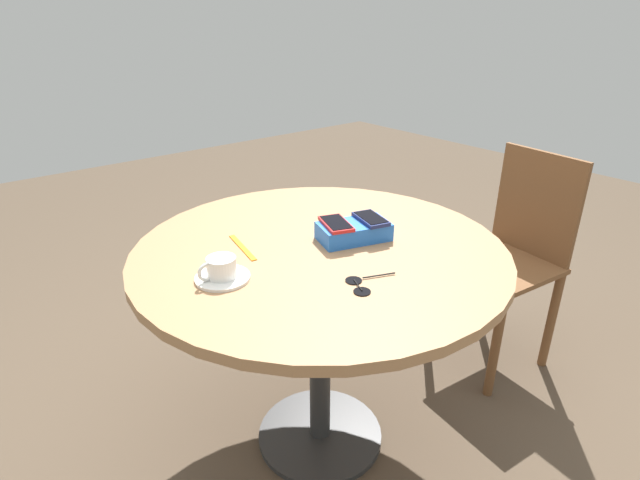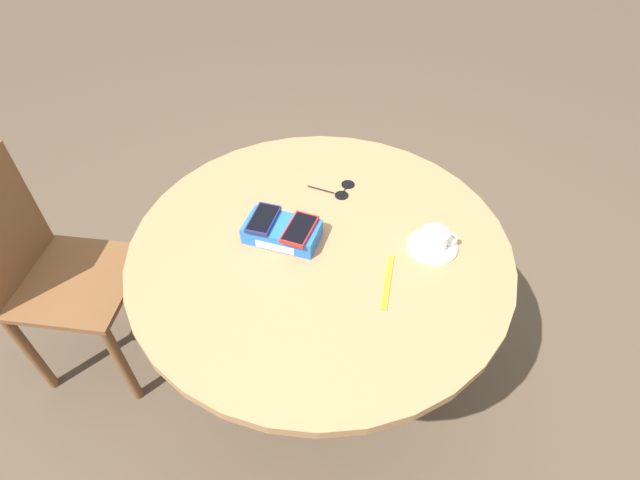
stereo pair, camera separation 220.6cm
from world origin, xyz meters
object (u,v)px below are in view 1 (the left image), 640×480
phone_navy (371,219)px  coffee_cup (221,267)px  phone_red (336,224)px  round_table (320,278)px  phone_box (354,231)px  lanyard_strap (242,247)px  chair_near_window (509,258)px  saucer (223,278)px  sunglasses (360,285)px

phone_navy → coffee_cup: phone_navy is taller
phone_navy → phone_red: (0.10, -0.04, -0.00)m
round_table → coffee_cup: size_ratio=10.39×
phone_box → coffee_cup: coffee_cup is taller
phone_box → lanyard_strap: size_ratio=1.23×
phone_red → chair_near_window: bearing=172.8°
phone_red → saucer: phone_red is taller
phone_red → chair_near_window: size_ratio=0.16×
phone_box → saucer: (0.43, -0.03, -0.02)m
lanyard_strap → phone_red: bearing=149.5°
saucer → chair_near_window: size_ratio=0.16×
lanyard_strap → phone_navy: bearing=152.4°
saucer → coffee_cup: (0.00, -0.00, 0.03)m
coffee_cup → chair_near_window: size_ratio=0.12×
round_table → sunglasses: bearing=74.1°
phone_navy → coffee_cup: size_ratio=1.30×
lanyard_strap → sunglasses: 0.39m
round_table → lanyard_strap: (0.18, -0.14, 0.11)m
phone_navy → chair_near_window: bearing=174.8°
phone_red → lanyard_strap: 0.28m
lanyard_strap → chair_near_window: chair_near_window is taller
round_table → phone_red: (-0.06, 0.01, 0.17)m
chair_near_window → coffee_cup: bearing=-5.5°
saucer → sunglasses: size_ratio=0.96×
phone_box → lanyard_strap: phone_box is taller
saucer → sunglasses: bearing=135.1°
saucer → coffee_cup: coffee_cup is taller
chair_near_window → phone_box: bearing=-6.1°
phone_navy → sunglasses: bearing=40.7°
coffee_cup → lanyard_strap: bearing=-137.4°
phone_box → sunglasses: 0.28m
phone_navy → sunglasses: 0.31m
round_table → saucer: size_ratio=7.69×
phone_red → coffee_cup: 0.38m
phone_navy → round_table: bearing=-15.2°
phone_box → phone_red: bearing=-22.4°
lanyard_strap → chair_near_window: 1.15m
phone_red → saucer: size_ratio=1.02×
coffee_cup → sunglasses: size_ratio=0.71×
phone_red → chair_near_window: chair_near_window is taller
phone_red → coffee_cup: phone_red is taller
coffee_cup → chair_near_window: (-1.22, 0.12, -0.32)m
phone_red → round_table: bearing=-5.1°
phone_red → saucer: bearing=-1.7°
phone_navy → phone_red: bearing=-20.3°
phone_navy → phone_box: bearing=-18.2°
saucer → round_table: bearing=178.9°
round_table → sunglasses: (0.07, 0.24, 0.11)m
sunglasses → lanyard_strap: bearing=-73.4°
phone_box → chair_near_window: size_ratio=0.26×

